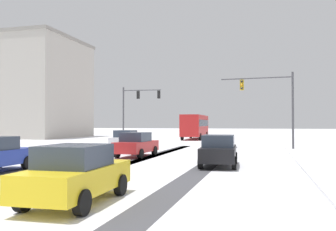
# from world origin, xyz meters

# --- Properties ---
(wheel_track_left_lane) EXTENTS (1.01, 28.85, 0.01)m
(wheel_track_left_lane) POSITION_xyz_m (-0.60, 13.12, 0.00)
(wheel_track_left_lane) COLOR #4C4C51
(wheel_track_left_lane) RESTS_ON ground
(wheel_track_right_lane) EXTENTS (1.07, 28.85, 0.01)m
(wheel_track_right_lane) POSITION_xyz_m (-4.29, 13.12, 0.00)
(wheel_track_right_lane) COLOR #4C4C51
(wheel_track_right_lane) RESTS_ON ground
(wheel_track_center) EXTENTS (1.05, 28.85, 0.01)m
(wheel_track_center) POSITION_xyz_m (3.91, 13.12, 0.00)
(wheel_track_center) COLOR #4C4C51
(wheel_track_center) RESTS_ON ground
(wheel_track_oncoming) EXTENTS (0.71, 28.85, 0.01)m
(wheel_track_oncoming) POSITION_xyz_m (-0.43, 13.12, 0.00)
(wheel_track_oncoming) COLOR #4C4C51
(wheel_track_oncoming) RESTS_ON ground
(traffic_signal_far_left) EXTENTS (4.61, 0.59, 6.50)m
(traffic_signal_far_left) POSITION_xyz_m (-7.61, 32.34, 4.58)
(traffic_signal_far_left) COLOR #47474C
(traffic_signal_far_left) RESTS_ON ground
(traffic_signal_near_right) EXTENTS (6.03, 0.52, 6.50)m
(traffic_signal_near_right) POSITION_xyz_m (7.51, 24.32, 4.43)
(traffic_signal_near_right) COLOR #47474C
(traffic_signal_near_right) RESTS_ON ground
(car_white_lead) EXTENTS (1.96, 4.16, 1.62)m
(car_white_lead) POSITION_xyz_m (-4.91, 22.37, 0.82)
(car_white_lead) COLOR silver
(car_white_lead) RESTS_ON ground
(car_red_second) EXTENTS (2.00, 4.18, 1.62)m
(car_red_second) POSITION_xyz_m (-1.41, 15.47, 0.82)
(car_red_second) COLOR red
(car_red_second) RESTS_ON ground
(car_black_third) EXTENTS (2.00, 4.19, 1.62)m
(car_black_third) POSITION_xyz_m (4.54, 11.53, 0.82)
(car_black_third) COLOR black
(car_black_third) RESTS_ON ground
(car_yellow_cab_sixth) EXTENTS (1.92, 4.14, 1.62)m
(car_yellow_cab_sixth) POSITION_xyz_m (1.74, 1.96, 0.82)
(car_yellow_cab_sixth) COLOR yellow
(car_yellow_cab_sixth) RESTS_ON ground
(bus_oncoming) EXTENTS (2.98, 11.09, 3.38)m
(bus_oncoming) POSITION_xyz_m (-2.61, 43.17, 1.99)
(bus_oncoming) COLOR #B21E1E
(bus_oncoming) RESTS_ON ground
(office_building_far_left_block) EXTENTS (27.08, 14.76, 15.65)m
(office_building_far_left_block) POSITION_xyz_m (-35.17, 42.52, 7.83)
(office_building_far_left_block) COLOR #B2ADA3
(office_building_far_left_block) RESTS_ON ground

